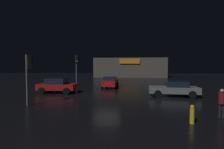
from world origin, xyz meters
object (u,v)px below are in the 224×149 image
(fire_hydrant, at_px, (192,114))
(traffic_signal_opposite, at_px, (77,65))
(traffic_signal_main, at_px, (29,69))
(car_crossing, at_px, (174,89))
(car_far, at_px, (110,82))
(pedestrian, at_px, (222,101))
(car_near, at_px, (57,85))
(store_building, at_px, (130,68))

(fire_hydrant, bearing_deg, traffic_signal_opposite, 127.53)
(traffic_signal_main, height_order, car_crossing, traffic_signal_main)
(car_far, distance_m, pedestrian, 14.90)
(traffic_signal_opposite, xyz_separation_m, pedestrian, (12.00, -11.89, -2.21))
(traffic_signal_opposite, distance_m, car_near, 5.03)
(traffic_signal_main, xyz_separation_m, pedestrian, (12.29, -1.72, -1.72))
(traffic_signal_main, distance_m, car_far, 12.23)
(car_near, bearing_deg, store_building, 75.19)
(car_near, height_order, car_crossing, car_near)
(pedestrian, distance_m, fire_hydrant, 2.33)
(traffic_signal_main, distance_m, car_crossing, 12.60)
(car_far, bearing_deg, traffic_signal_main, -113.04)
(car_far, height_order, pedestrian, pedestrian)
(store_building, distance_m, traffic_signal_opposite, 26.63)
(traffic_signal_opposite, xyz_separation_m, car_far, (4.44, 0.95, -2.34))
(pedestrian, bearing_deg, traffic_signal_opposite, 135.27)
(car_near, bearing_deg, car_crossing, -4.52)
(pedestrian, bearing_deg, fire_hydrant, -149.44)
(traffic_signal_opposite, relative_size, pedestrian, 2.75)
(traffic_signal_opposite, bearing_deg, pedestrian, -44.73)
(car_crossing, bearing_deg, car_far, 136.96)
(car_far, height_order, fire_hydrant, car_far)
(traffic_signal_main, distance_m, car_near, 6.06)
(car_near, height_order, car_far, car_near)
(car_near, distance_m, pedestrian, 14.78)
(store_building, bearing_deg, traffic_signal_opposite, -105.67)
(store_building, height_order, traffic_signal_main, store_building)
(car_near, height_order, pedestrian, pedestrian)
(car_crossing, distance_m, pedestrian, 6.58)
(traffic_signal_main, relative_size, pedestrian, 2.32)
(car_far, relative_size, pedestrian, 2.83)
(store_building, height_order, car_near, store_building)
(traffic_signal_opposite, bearing_deg, store_building, 74.33)
(car_crossing, xyz_separation_m, fire_hydrant, (-1.17, -7.70, -0.29))
(traffic_signal_main, height_order, car_far, traffic_signal_main)
(traffic_signal_main, xyz_separation_m, traffic_signal_opposite, (0.29, 10.17, 0.49))
(store_building, distance_m, pedestrian, 37.86)
(fire_hydrant, bearing_deg, traffic_signal_main, 164.38)
(traffic_signal_opposite, bearing_deg, car_near, -99.67)
(store_building, height_order, traffic_signal_opposite, store_building)
(store_building, xyz_separation_m, car_crossing, (4.00, -30.98, -1.89))
(store_building, bearing_deg, pedestrian, -82.70)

